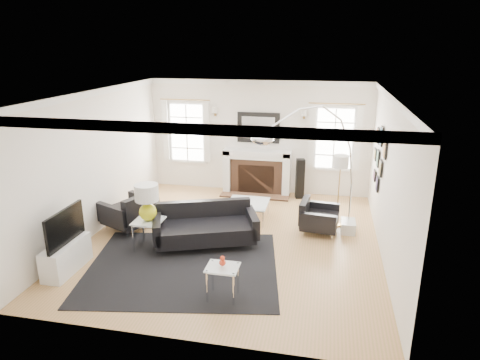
% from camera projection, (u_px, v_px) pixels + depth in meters
% --- Properties ---
extents(floor, '(6.00, 6.00, 0.00)m').
position_uv_depth(floor, '(233.00, 240.00, 8.29)').
color(floor, '#AD8648').
rests_on(floor, ground).
extents(back_wall, '(5.50, 0.04, 2.80)m').
position_uv_depth(back_wall, '(259.00, 137.00, 10.66)').
color(back_wall, white).
rests_on(back_wall, floor).
extents(front_wall, '(5.50, 0.04, 2.80)m').
position_uv_depth(front_wall, '(177.00, 241.00, 5.06)').
color(front_wall, white).
rests_on(front_wall, floor).
extents(left_wall, '(0.04, 6.00, 2.80)m').
position_uv_depth(left_wall, '(96.00, 163.00, 8.39)').
color(left_wall, white).
rests_on(left_wall, floor).
extents(right_wall, '(0.04, 6.00, 2.80)m').
position_uv_depth(right_wall, '(388.00, 180.00, 7.33)').
color(right_wall, white).
rests_on(right_wall, floor).
extents(ceiling, '(5.50, 6.00, 0.02)m').
position_uv_depth(ceiling, '(232.00, 93.00, 7.43)').
color(ceiling, white).
rests_on(ceiling, back_wall).
extents(crown_molding, '(5.50, 6.00, 0.12)m').
position_uv_depth(crown_molding, '(232.00, 97.00, 7.45)').
color(crown_molding, white).
rests_on(crown_molding, back_wall).
extents(fireplace, '(1.70, 0.69, 1.11)m').
position_uv_depth(fireplace, '(257.00, 172.00, 10.72)').
color(fireplace, white).
rests_on(fireplace, floor).
extents(mantel_mirror, '(1.05, 0.07, 0.75)m').
position_uv_depth(mantel_mirror, '(258.00, 128.00, 10.54)').
color(mantel_mirror, black).
rests_on(mantel_mirror, back_wall).
extents(window_left, '(1.24, 0.15, 1.62)m').
position_uv_depth(window_left, '(187.00, 132.00, 10.95)').
color(window_left, white).
rests_on(window_left, back_wall).
extents(window_right, '(1.24, 0.15, 1.62)m').
position_uv_depth(window_right, '(334.00, 139.00, 10.24)').
color(window_right, white).
rests_on(window_right, back_wall).
extents(gallery_wall, '(0.04, 1.73, 1.29)m').
position_uv_depth(gallery_wall, '(379.00, 154.00, 8.51)').
color(gallery_wall, black).
rests_on(gallery_wall, right_wall).
extents(tv_unit, '(0.35, 1.00, 1.09)m').
position_uv_depth(tv_unit, '(66.00, 253.00, 7.07)').
color(tv_unit, white).
rests_on(tv_unit, floor).
extents(area_rug, '(3.57, 3.14, 0.01)m').
position_uv_depth(area_rug, '(183.00, 266.00, 7.28)').
color(area_rug, black).
rests_on(area_rug, floor).
extents(sofa, '(2.09, 1.47, 0.62)m').
position_uv_depth(sofa, '(205.00, 227.00, 8.04)').
color(sofa, black).
rests_on(sofa, floor).
extents(armchair_left, '(1.15, 1.21, 0.64)m').
position_uv_depth(armchair_left, '(131.00, 212.00, 8.67)').
color(armchair_left, black).
rests_on(armchair_left, floor).
extents(armchair_right, '(0.80, 0.87, 0.54)m').
position_uv_depth(armchair_right, '(317.00, 218.00, 8.56)').
color(armchair_right, black).
rests_on(armchair_right, floor).
extents(coffee_table, '(0.86, 0.86, 0.38)m').
position_uv_depth(coffee_table, '(248.00, 204.00, 9.16)').
color(coffee_table, silver).
rests_on(coffee_table, floor).
extents(side_table_left, '(0.51, 0.51, 0.56)m').
position_uv_depth(side_table_left, '(149.00, 226.00, 7.80)').
color(side_table_left, silver).
rests_on(side_table_left, floor).
extents(nesting_table, '(0.47, 0.40, 0.52)m').
position_uv_depth(nesting_table, '(223.00, 274.00, 6.27)').
color(nesting_table, silver).
rests_on(nesting_table, floor).
extents(gourd_lamp, '(0.43, 0.43, 0.68)m').
position_uv_depth(gourd_lamp, '(147.00, 200.00, 7.64)').
color(gourd_lamp, '#CDCF19').
rests_on(gourd_lamp, side_table_left).
extents(orange_vase, '(0.10, 0.10, 0.16)m').
position_uv_depth(orange_vase, '(222.00, 261.00, 6.20)').
color(orange_vase, red).
rests_on(orange_vase, nesting_table).
extents(arc_floor_lamp, '(1.90, 1.76, 2.70)m').
position_uv_depth(arc_floor_lamp, '(310.00, 169.00, 7.73)').
color(arc_floor_lamp, silver).
rests_on(arc_floor_lamp, floor).
extents(stick_floor_lamp, '(0.31, 0.31, 1.51)m').
position_uv_depth(stick_floor_lamp, '(341.00, 165.00, 8.54)').
color(stick_floor_lamp, '#A47A39').
rests_on(stick_floor_lamp, floor).
extents(speaker_tower, '(0.24, 0.24, 0.98)m').
position_uv_depth(speaker_tower, '(300.00, 179.00, 10.40)').
color(speaker_tower, black).
rests_on(speaker_tower, floor).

